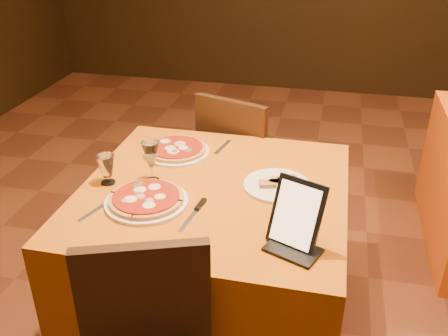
% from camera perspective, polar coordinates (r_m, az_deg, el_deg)
% --- Properties ---
extents(floor, '(6.00, 7.00, 0.01)m').
position_cam_1_polar(floor, '(2.55, 7.68, -17.39)').
color(floor, '#5E2D19').
rests_on(floor, ground).
extents(main_table, '(1.10, 1.10, 0.75)m').
position_cam_1_polar(main_table, '(2.30, -1.12, -10.35)').
color(main_table, '#B75B0B').
rests_on(main_table, floor).
extents(chair_main_far, '(0.51, 0.51, 0.91)m').
position_cam_1_polar(chair_main_far, '(2.92, 2.61, 0.45)').
color(chair_main_far, '#311B0F').
rests_on(chair_main_far, floor).
extents(pizza_near, '(0.33, 0.33, 0.03)m').
position_cam_1_polar(pizza_near, '(2.00, -8.86, -3.64)').
color(pizza_near, white).
rests_on(pizza_near, main_table).
extents(pizza_far, '(0.31, 0.31, 0.03)m').
position_cam_1_polar(pizza_far, '(2.38, -5.48, 2.04)').
color(pizza_far, white).
rests_on(pizza_far, main_table).
extents(cutlet_dish, '(0.29, 0.29, 0.03)m').
position_cam_1_polar(cutlet_dish, '(2.10, 6.10, -1.86)').
color(cutlet_dish, white).
rests_on(cutlet_dish, main_table).
extents(wine_glass, '(0.07, 0.07, 0.19)m').
position_cam_1_polar(wine_glass, '(2.11, -8.30, 0.72)').
color(wine_glass, '#D4DA7B').
rests_on(wine_glass, main_table).
extents(water_glass, '(0.08, 0.08, 0.13)m').
position_cam_1_polar(water_glass, '(2.15, -13.26, -0.18)').
color(water_glass, white).
rests_on(water_glass, main_table).
extents(tablet, '(0.20, 0.16, 0.23)m').
position_cam_1_polar(tablet, '(1.72, 8.28, -5.23)').
color(tablet, black).
rests_on(tablet, main_table).
extents(knife, '(0.05, 0.21, 0.01)m').
position_cam_1_polar(knife, '(1.90, -3.72, -5.58)').
color(knife, '#BCBBC2').
rests_on(knife, main_table).
extents(fork_near, '(0.06, 0.15, 0.01)m').
position_cam_1_polar(fork_near, '(1.99, -14.69, -4.86)').
color(fork_near, '#B6B6BD').
rests_on(fork_near, main_table).
extents(fork_far, '(0.05, 0.17, 0.01)m').
position_cam_1_polar(fork_far, '(2.43, -0.14, 2.40)').
color(fork_far, '#ABACB2').
rests_on(fork_far, main_table).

